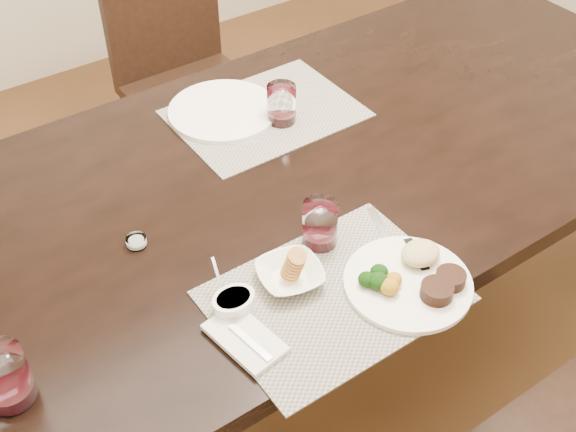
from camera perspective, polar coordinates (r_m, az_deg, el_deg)
ground_plane at (r=2.32m, az=4.04°, el=-9.10°), size 4.50×4.50×0.00m
dining_table at (r=1.85m, az=5.02°, el=3.94°), size 2.00×1.00×0.75m
chair_far at (r=2.59m, az=-8.40°, el=11.59°), size 0.42×0.42×0.90m
placemat_near at (r=1.41m, az=3.61°, el=-6.30°), size 0.46×0.34×0.00m
placemat_far at (r=1.88m, az=-1.80°, el=8.10°), size 0.46×0.34×0.00m
dinner_plate at (r=1.44m, az=9.91°, el=-4.86°), size 0.25×0.25×0.05m
napkin_fork at (r=1.34m, az=-3.43°, el=-9.60°), size 0.11×0.16×0.02m
steak_knife at (r=1.51m, az=9.43°, el=-2.57°), size 0.06×0.22×0.01m
cracker_bowl at (r=1.42m, az=0.15°, el=-4.62°), size 0.15×0.15×0.06m
sauce_ramekin at (r=1.37m, az=-4.32°, el=-6.81°), size 0.09×0.13×0.07m
wine_glass_near at (r=1.48m, az=2.53°, el=-0.78°), size 0.07×0.07×0.10m
far_plate at (r=1.89m, az=-5.16°, el=8.31°), size 0.28×0.28×0.01m
wine_glass_far at (r=1.83m, az=-0.52°, el=8.71°), size 0.07×0.07×0.10m
wine_glass_side at (r=1.32m, az=-21.40°, el=-11.90°), size 0.08×0.08×0.11m
salt_cellar at (r=1.54m, az=-11.88°, el=-2.00°), size 0.04×0.04×0.02m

